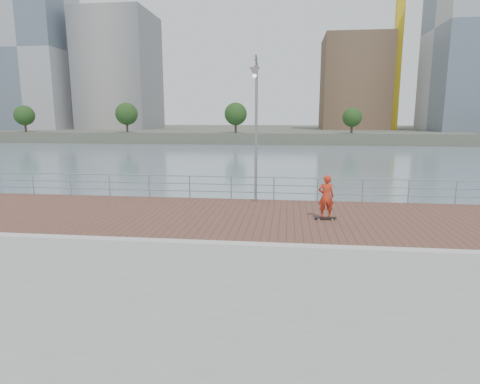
# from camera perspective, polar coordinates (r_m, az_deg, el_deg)

# --- Properties ---
(water) EXTENTS (400.00, 400.00, 0.00)m
(water) POSITION_cam_1_polar(r_m,az_deg,el_deg) (13.33, -1.07, -15.70)
(water) COLOR slate
(water) RESTS_ON ground
(seawall) EXTENTS (40.00, 24.00, 2.00)m
(seawall) POSITION_cam_1_polar(r_m,az_deg,el_deg) (8.58, -6.15, -24.35)
(seawall) COLOR gray
(seawall) RESTS_ON ground
(brick_lane) EXTENTS (40.00, 6.80, 0.02)m
(brick_lane) POSITION_cam_1_polar(r_m,az_deg,el_deg) (16.01, 0.69, -3.50)
(brick_lane) COLOR brown
(brick_lane) RESTS_ON seawall
(curb) EXTENTS (40.00, 0.40, 0.06)m
(curb) POSITION_cam_1_polar(r_m,az_deg,el_deg) (12.57, -1.10, -7.38)
(curb) COLOR #B7B5AD
(curb) RESTS_ON seawall
(far_shore) EXTENTS (320.00, 95.00, 2.50)m
(far_shore) POSITION_cam_1_polar(r_m,az_deg,el_deg) (134.43, 6.22, 8.53)
(far_shore) COLOR #4C5142
(far_shore) RESTS_ON ground
(guardrail) EXTENTS (39.06, 0.06, 1.13)m
(guardrail) POSITION_cam_1_polar(r_m,az_deg,el_deg) (19.18, 1.79, 0.94)
(guardrail) COLOR #8C9EA8
(guardrail) RESTS_ON brick_lane
(street_lamp) EXTENTS (0.46, 1.33, 6.27)m
(street_lamp) POSITION_cam_1_polar(r_m,az_deg,el_deg) (17.95, 2.22, 12.33)
(street_lamp) COLOR gray
(street_lamp) RESTS_ON brick_lane
(skateboard) EXTENTS (0.84, 0.27, 0.09)m
(skateboard) POSITION_cam_1_polar(r_m,az_deg,el_deg) (15.81, 12.03, -3.60)
(skateboard) COLOR black
(skateboard) RESTS_ON brick_lane
(skateboarder) EXTENTS (0.63, 0.44, 1.65)m
(skateboarder) POSITION_cam_1_polar(r_m,az_deg,el_deg) (15.63, 12.14, -0.62)
(skateboarder) COLOR red
(skateboarder) RESTS_ON skateboard
(tower_crane) EXTENTS (47.00, 2.00, 50.70)m
(tower_crane) POSITION_cam_1_polar(r_m,az_deg,el_deg) (122.29, 20.62, 23.95)
(tower_crane) COLOR gold
(tower_crane) RESTS_ON far_shore
(skyline) EXTENTS (233.00, 41.00, 57.51)m
(skyline) POSITION_cam_1_polar(r_m,az_deg,el_deg) (119.92, 19.35, 18.69)
(skyline) COLOR #ADA38E
(skyline) RESTS_ON far_shore
(shoreline_trees) EXTENTS (109.63, 5.01, 6.68)m
(shoreline_trees) POSITION_cam_1_polar(r_m,az_deg,el_deg) (89.80, -1.56, 10.91)
(shoreline_trees) COLOR #473323
(shoreline_trees) RESTS_ON far_shore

